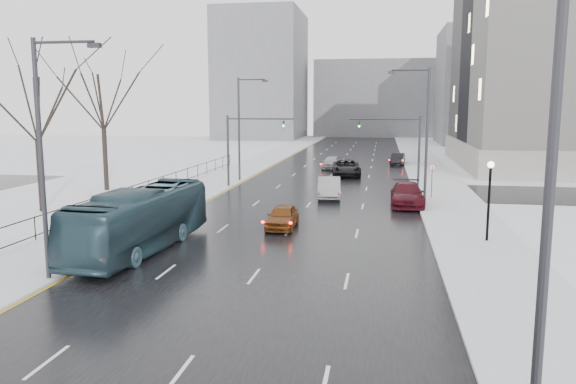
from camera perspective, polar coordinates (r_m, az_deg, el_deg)
The scene contains 26 objects.
road at distance 61.49m, azimuth 4.56°, elevation 1.89°, with size 16.00×150.00×0.04m, color black.
cross_road at distance 49.65m, azimuth 3.32°, elevation 0.26°, with size 130.00×10.00×0.04m, color black.
sidewalk_left at distance 63.27m, azimuth -4.96°, elevation 2.13°, with size 5.00×150.00×0.16m, color silver.
sidewalk_right at distance 61.46m, azimuth 14.36°, elevation 1.69°, with size 5.00×150.00×0.16m, color silver.
park_strip at distance 66.29m, azimuth -12.94°, elevation 2.22°, with size 14.00×150.00×0.12m, color white.
tree_park_d at distance 42.45m, azimuth -23.64°, elevation -1.94°, with size 8.75×8.75×12.50m, color black, non-canonical shape.
tree_park_e at distance 51.16m, azimuth -17.92°, elevation 0.08°, with size 9.45×9.45×13.50m, color black, non-canonical shape.
iron_fence at distance 36.44m, azimuth -20.83°, elevation -1.98°, with size 0.06×70.00×1.30m.
streetlight_r_near at distance 11.30m, azimuth 23.85°, elevation -0.69°, with size 2.95×0.25×10.00m.
streetlight_r_mid at distance 40.94m, azimuth 13.62°, elevation 6.11°, with size 2.95×0.25×10.00m.
streetlight_l_near at distance 24.89m, azimuth -23.41°, elevation 4.09°, with size 2.95×0.25×10.00m.
streetlight_l_far at distance 54.55m, azimuth -4.77°, elevation 6.91°, with size 2.95×0.25×10.00m.
lamppost_r_mid at distance 31.63m, azimuth 19.79°, elevation 0.26°, with size 0.36×0.36×4.28m.
mast_signal_right at distance 48.96m, azimuth 11.95°, elevation 4.78°, with size 6.10×0.33×6.50m.
mast_signal_left at distance 50.54m, azimuth -4.95°, elevation 5.05°, with size 6.10×0.33×6.50m.
no_uturn_sign at distance 45.26m, azimuth 14.44°, elevation 2.09°, with size 0.60×0.06×2.70m.
bldg_far_right at distance 118.06m, azimuth 21.01°, elevation 9.95°, with size 24.00×20.00×22.00m, color slate.
bldg_far_left at distance 128.93m, azimuth -2.69°, elevation 11.69°, with size 18.00×22.00×28.00m, color slate.
bldg_far_center at distance 140.83m, azimuth 9.20°, elevation 9.31°, with size 30.00×18.00×18.00m, color slate.
bus at distance 29.40m, azimuth -14.69°, elevation -2.73°, with size 2.66×11.39×3.17m, color #294451.
sedan_center_near at distance 33.73m, azimuth -0.58°, elevation -2.52°, with size 1.66×4.12×1.41m, color brown.
sedan_right_near at distance 44.89m, azimuth 4.20°, elevation 0.45°, with size 1.76×5.05×1.66m, color gray.
sedan_right_cross at distance 59.17m, azimuth 5.95°, elevation 2.45°, with size 2.84×6.15×1.71m, color black.
sedan_right_far at distance 42.20m, azimuth 12.01°, elevation -0.23°, with size 2.37×5.83×1.69m, color #3E0A13.
sedan_center_far at distance 65.83m, azimuth 4.48°, elevation 3.04°, with size 1.84×4.56×1.55m, color #A0A2A5.
sedan_right_distant at distance 71.59m, azimuth 11.08°, elevation 3.31°, with size 1.51×4.33×1.43m, color black.
Camera 1 is at (5.37, -0.81, 7.32)m, focal length 35.00 mm.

